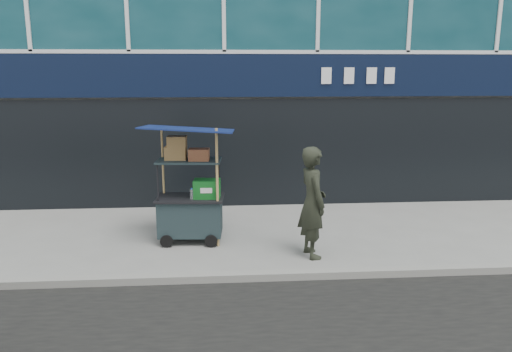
{
  "coord_description": "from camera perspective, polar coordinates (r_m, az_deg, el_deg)",
  "views": [
    {
      "loc": [
        -0.13,
        -7.06,
        3.08
      ],
      "look_at": [
        0.48,
        1.2,
        1.27
      ],
      "focal_mm": 35.0,
      "sensor_mm": 36.0,
      "label": 1
    }
  ],
  "objects": [
    {
      "name": "vendor_man",
      "position": [
        8.2,
        6.47,
        -2.99
      ],
      "size": [
        0.56,
        0.75,
        1.85
      ],
      "primitive_type": "imported",
      "rotation": [
        0.0,
        0.0,
        1.76
      ],
      "color": "black",
      "rests_on": "ground"
    },
    {
      "name": "curb",
      "position": [
        7.49,
        -2.92,
        -11.45
      ],
      "size": [
        80.0,
        0.18,
        0.12
      ],
      "primitive_type": "cube",
      "color": "gray",
      "rests_on": "ground"
    },
    {
      "name": "ground",
      "position": [
        7.7,
        -2.95,
        -11.26
      ],
      "size": [
        80.0,
        80.0,
        0.0
      ],
      "primitive_type": "plane",
      "color": "gray",
      "rests_on": "ground"
    },
    {
      "name": "vendor_cart",
      "position": [
        8.96,
        -7.44,
        -2.87
      ],
      "size": [
        1.63,
        1.21,
        2.13
      ],
      "rotation": [
        0.0,
        0.0,
        -0.06
      ],
      "color": "black",
      "rests_on": "ground"
    }
  ]
}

